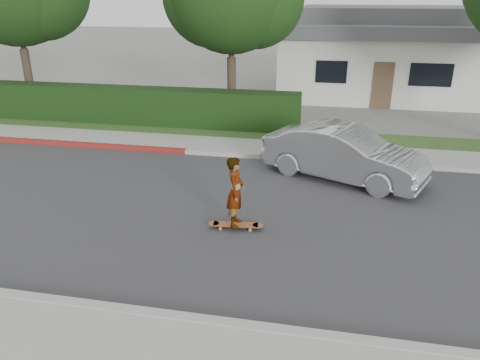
# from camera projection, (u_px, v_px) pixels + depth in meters

# --- Properties ---
(ground) EXTENTS (120.00, 120.00, 0.00)m
(ground) POSITION_uv_depth(u_px,v_px,m) (100.00, 202.00, 11.94)
(ground) COLOR slate
(ground) RESTS_ON ground
(road) EXTENTS (60.00, 8.00, 0.01)m
(road) POSITION_uv_depth(u_px,v_px,m) (100.00, 202.00, 11.94)
(road) COLOR #2D2D30
(road) RESTS_ON ground
(curb_far) EXTENTS (60.00, 0.20, 0.15)m
(curb_far) POSITION_uv_depth(u_px,v_px,m) (157.00, 150.00, 15.64)
(curb_far) COLOR #9E9E99
(curb_far) RESTS_ON ground
(curb_red_section) EXTENTS (12.00, 0.21, 0.15)m
(curb_red_section) POSITION_uv_depth(u_px,v_px,m) (23.00, 141.00, 16.55)
(curb_red_section) COLOR maroon
(curb_red_section) RESTS_ON ground
(sidewalk_far) EXTENTS (60.00, 1.60, 0.12)m
(sidewalk_far) POSITION_uv_depth(u_px,v_px,m) (166.00, 142.00, 16.47)
(sidewalk_far) COLOR gray
(sidewalk_far) RESTS_ON ground
(planting_strip) EXTENTS (60.00, 1.60, 0.10)m
(planting_strip) POSITION_uv_depth(u_px,v_px,m) (180.00, 130.00, 17.93)
(planting_strip) COLOR #2D4C1E
(planting_strip) RESTS_ON ground
(hedge) EXTENTS (15.00, 1.00, 1.50)m
(hedge) POSITION_uv_depth(u_px,v_px,m) (113.00, 105.00, 18.75)
(hedge) COLOR black
(hedge) RESTS_ON ground
(house) EXTENTS (10.60, 8.60, 4.30)m
(house) POSITION_uv_depth(u_px,v_px,m) (382.00, 52.00, 24.26)
(house) COLOR beige
(house) RESTS_ON ground
(skateboard) EXTENTS (1.27, 0.37, 0.12)m
(skateboard) POSITION_uv_depth(u_px,v_px,m) (236.00, 225.00, 10.54)
(skateboard) COLOR gold
(skateboard) RESTS_ON ground
(skateboarder) EXTENTS (0.40, 0.59, 1.59)m
(skateboarder) POSITION_uv_depth(u_px,v_px,m) (236.00, 192.00, 10.23)
(skateboarder) COLOR white
(skateboarder) RESTS_ON skateboard
(car_silver) EXTENTS (4.82, 3.29, 1.50)m
(car_silver) POSITION_uv_depth(u_px,v_px,m) (344.00, 154.00, 13.16)
(car_silver) COLOR #B7BABF
(car_silver) RESTS_ON ground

